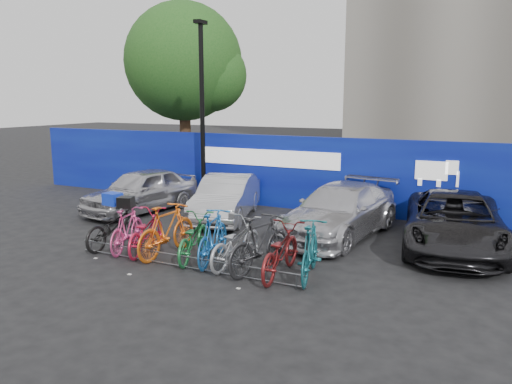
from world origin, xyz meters
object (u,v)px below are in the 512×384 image
Objects in this scene: lamppost at (202,108)px; car_1 at (226,198)px; tree at (189,65)px; bike_5 at (213,237)px; bike_0 at (114,226)px; bike_4 at (193,238)px; car_2 at (340,211)px; car_3 at (454,222)px; bike_1 at (127,229)px; bike_8 at (280,251)px; bike_9 at (310,250)px; bike_7 at (260,244)px; bike_2 at (146,232)px; car_0 at (141,190)px; bike_rack at (183,261)px; bike_3 at (167,230)px; bike_6 at (235,243)px.

car_1 is at bearing -42.59° from lamppost.
bike_5 is (7.14, -10.02, -4.48)m from tree.
lamppost is 6.06m from bike_0.
tree reaches higher than bike_4.
car_3 is at bearing 10.01° from car_2.
bike_1 is 3.97m from bike_8.
bike_9 is (-2.44, -3.42, -0.09)m from car_3.
bike_5 is at bearing 8.55° from bike_7.
car_2 is at bearing -36.45° from tree.
bike_8 is at bearing 163.88° from bike_2.
bike_2 is 4.09m from bike_9.
tree is 4.11× the size of bike_2.
bike_4 is at bearing 167.56° from bike_2.
car_0 is 5.76m from bike_5.
car_0 is (-4.30, 4.01, 0.53)m from bike_rack.
bike_0 is 1.01m from bike_2.
bike_3 is (3.46, -3.42, -0.09)m from car_0.
bike_5 is at bearing 168.48° from bike_1.
tree is at bearing 114.87° from car_1.
car_3 reaches higher than car_2.
bike_7 is at bearing -50.47° from tree.
bike_5 is (4.67, -3.37, -0.11)m from car_0.
bike_3 is 0.69m from bike_4.
car_1 is (5.41, -6.35, -4.41)m from tree.
bike_3 is at bearing -9.33° from bike_4.
bike_rack is 4.55m from car_1.
car_1 reaches higher than bike_5.
bike_0 is 1.63m from bike_3.
bike_9 is (9.41, -10.02, -4.48)m from tree.
car_2 is at bearing -96.86° from bike_8.
bike_2 is at bearing 175.78° from bike_0.
bike_rack is 2.57m from bike_0.
tree is 13.40m from bike_6.
bike_7 is (3.02, -0.04, 0.11)m from bike_2.
car_1 is at bearing 170.48° from car_3.
car_2 is at bearing -20.66° from car_1.
bike_3 reaches higher than bike_9.
car_1 reaches higher than bike_0.
lamppost is 3.01× the size of bike_7.
car_3 is (2.82, 0.07, 0.00)m from car_2.
car_0 is 2.02× the size of bike_7.
car_1 is 3.63m from car_2.
car_3 is at bearing -137.17° from bike_6.
bike_4 is 2.20m from bike_8.
bike_0 is at bearing -11.33° from bike_9.
bike_7 is (8.33, -10.10, -4.46)m from tree.
bike_0 is 0.98× the size of bike_7.
car_2 is 2.32× the size of bike_8.
bike_1 reaches higher than bike_0.
car_2 reaches higher than bike_9.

